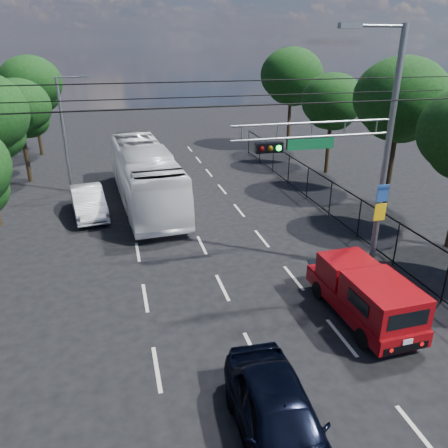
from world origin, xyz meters
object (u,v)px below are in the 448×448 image
object	(u,v)px
signal_mast	(359,148)
white_bus	(145,175)
navy_hatchback	(280,420)
white_van	(88,202)
red_pickup	(364,293)

from	to	relation	value
signal_mast	white_bus	bearing A→B (deg)	124.35
navy_hatchback	white_van	distance (m)	17.44
signal_mast	red_pickup	distance (m)	5.41
white_van	signal_mast	bearing A→B (deg)	-49.50
signal_mast	white_bus	distance (m)	13.39
signal_mast	white_bus	world-z (taller)	signal_mast
red_pickup	white_bus	distance (m)	15.17
white_van	red_pickup	bearing A→B (deg)	-60.86
navy_hatchback	white_van	size ratio (longest dim) A/B	1.02
white_bus	white_van	bearing A→B (deg)	-162.54
navy_hatchback	signal_mast	bearing A→B (deg)	54.44
signal_mast	white_van	xyz separation A→B (m)	(-10.54, 9.40, -4.47)
white_bus	white_van	world-z (taller)	white_bus
white_bus	white_van	xyz separation A→B (m)	(-3.25, -1.26, -0.92)
navy_hatchback	white_van	xyz separation A→B (m)	(-4.77, 16.77, -0.04)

